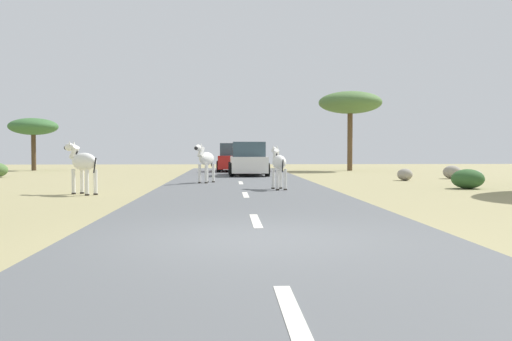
{
  "coord_description": "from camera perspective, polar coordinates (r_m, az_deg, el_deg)",
  "views": [
    {
      "loc": [
        -0.36,
        -8.33,
        1.38
      ],
      "look_at": [
        0.62,
        11.0,
        0.66
      ],
      "focal_mm": 38.88,
      "sensor_mm": 36.0,
      "label": 1
    }
  ],
  "objects": [
    {
      "name": "rock_3",
      "position": [
        26.49,
        21.5,
        -0.48
      ],
      "size": [
        0.78,
        0.83,
        0.49
      ],
      "primitive_type": "ellipsoid",
      "color": "#A89E8C",
      "rests_on": "ground_plane"
    },
    {
      "name": "tree_3",
      "position": [
        37.55,
        9.66,
        6.84
      ],
      "size": [
        4.19,
        4.19,
        5.26
      ],
      "color": "brown",
      "rests_on": "ground_plane"
    },
    {
      "name": "lane_markings",
      "position": [
        7.46,
        1.13,
        -8.12
      ],
      "size": [
        0.16,
        56.0,
        0.01
      ],
      "color": "silver",
      "rests_on": "road"
    },
    {
      "name": "car_1",
      "position": [
        34.61,
        -2.24,
        1.25
      ],
      "size": [
        2.19,
        4.42,
        1.74
      ],
      "rotation": [
        0.0,
        0.0,
        -0.05
      ],
      "color": "red",
      "rests_on": "road"
    },
    {
      "name": "ground_plane",
      "position": [
        8.45,
        -0.4,
        -7.28
      ],
      "size": [
        90.0,
        90.0,
        0.0
      ],
      "primitive_type": "plane",
      "color": "#998E60"
    },
    {
      "name": "road",
      "position": [
        8.45,
        0.65,
        -7.1
      ],
      "size": [
        6.0,
        64.0,
        0.05
      ],
      "primitive_type": "cube",
      "color": "#56595B",
      "rests_on": "ground_plane"
    },
    {
      "name": "zebra_0",
      "position": [
        22.41,
        -5.21,
        1.17
      ],
      "size": [
        0.89,
        1.62,
        1.61
      ],
      "rotation": [
        0.0,
        0.0,
        2.76
      ],
      "color": "silver",
      "rests_on": "road"
    },
    {
      "name": "rock_1",
      "position": [
        25.86,
        15.07,
        -0.4
      ],
      "size": [
        0.68,
        0.66,
        0.54
      ],
      "primitive_type": "ellipsoid",
      "color": "gray",
      "rests_on": "ground_plane"
    },
    {
      "name": "bush_2",
      "position": [
        21.13,
        20.95,
        -0.81
      ],
      "size": [
        1.16,
        1.05,
        0.7
      ],
      "primitive_type": "ellipsoid",
      "color": "#2D5628",
      "rests_on": "ground_plane"
    },
    {
      "name": "tree_2",
      "position": [
        40.01,
        -21.94,
        4.17
      ],
      "size": [
        3.21,
        3.21,
        3.51
      ],
      "color": "#4C3823",
      "rests_on": "ground_plane"
    },
    {
      "name": "car_0",
      "position": [
        28.97,
        -0.81,
        1.08
      ],
      "size": [
        2.07,
        4.36,
        1.74
      ],
      "rotation": [
        0.0,
        0.0,
        0.01
      ],
      "color": "white",
      "rests_on": "road"
    },
    {
      "name": "zebra_3",
      "position": [
        17.94,
        -17.43,
        0.81
      ],
      "size": [
        1.43,
        1.39,
        1.67
      ],
      "rotation": [
        0.0,
        0.0,
        0.8
      ],
      "color": "silver",
      "rests_on": "ground_plane"
    },
    {
      "name": "zebra_1",
      "position": [
        18.69,
        2.34,
        0.79
      ],
      "size": [
        0.55,
        1.59,
        1.5
      ],
      "rotation": [
        0.0,
        0.0,
        0.13
      ],
      "color": "silver",
      "rests_on": "road"
    },
    {
      "name": "rock_0",
      "position": [
        28.18,
        19.51,
        -0.15
      ],
      "size": [
        0.85,
        0.71,
        0.63
      ],
      "primitive_type": "ellipsoid",
      "color": "gray",
      "rests_on": "ground_plane"
    }
  ]
}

